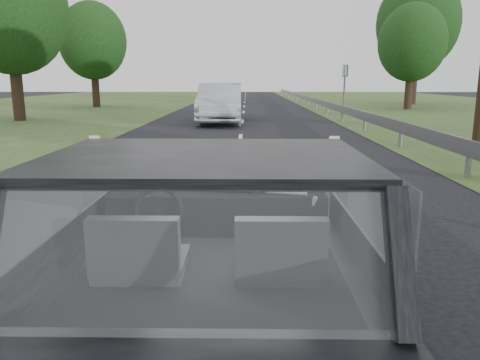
{
  "coord_description": "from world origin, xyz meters",
  "views": [
    {
      "loc": [
        0.22,
        -2.8,
        1.82
      ],
      "look_at": [
        0.16,
        0.56,
        1.09
      ],
      "focal_mm": 35.0,
      "sensor_mm": 36.0,
      "label": 1
    }
  ],
  "objects_px": {
    "subject_car": "(213,255)",
    "other_car": "(220,103)",
    "cat": "(237,179)",
    "highway_sign": "(344,90)"
  },
  "relations": [
    {
      "from": "subject_car",
      "to": "highway_sign",
      "type": "bearing_deg",
      "value": 76.64
    },
    {
      "from": "other_car",
      "to": "cat",
      "type": "bearing_deg",
      "value": -87.44
    },
    {
      "from": "cat",
      "to": "highway_sign",
      "type": "xyz_separation_m",
      "value": [
        5.3,
        22.33,
        0.2
      ]
    },
    {
      "from": "cat",
      "to": "other_car",
      "type": "bearing_deg",
      "value": 103.54
    },
    {
      "from": "other_car",
      "to": "highway_sign",
      "type": "height_order",
      "value": "highway_sign"
    },
    {
      "from": "subject_car",
      "to": "other_car",
      "type": "bearing_deg",
      "value": 93.11
    },
    {
      "from": "cat",
      "to": "subject_car",
      "type": "bearing_deg",
      "value": -93.3
    },
    {
      "from": "subject_car",
      "to": "other_car",
      "type": "xyz_separation_m",
      "value": [
        -0.94,
        17.37,
        0.12
      ]
    },
    {
      "from": "cat",
      "to": "highway_sign",
      "type": "relative_size",
      "value": 0.24
    },
    {
      "from": "cat",
      "to": "other_car",
      "type": "xyz_separation_m",
      "value": [
        -1.08,
        16.78,
        -0.25
      ]
    }
  ]
}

